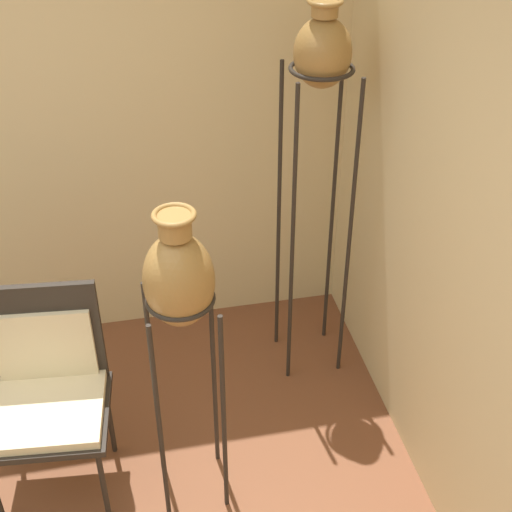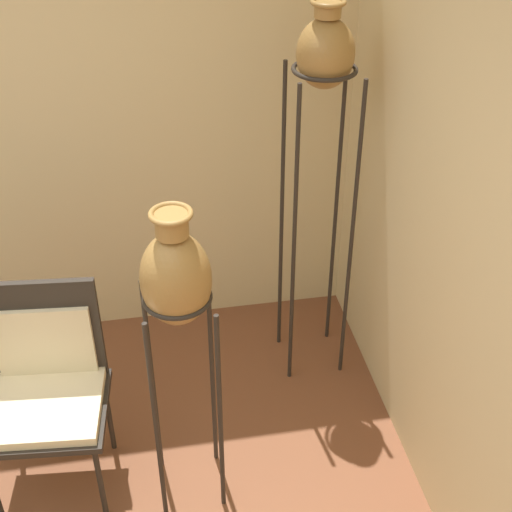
{
  "view_description": "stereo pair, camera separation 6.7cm",
  "coord_description": "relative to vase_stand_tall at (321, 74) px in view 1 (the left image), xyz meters",
  "views": [
    {
      "loc": [
        0.84,
        -1.32,
        2.68
      ],
      "look_at": [
        1.35,
        1.13,
        0.96
      ],
      "focal_mm": 50.0,
      "sensor_mm": 36.0,
      "label": 1
    },
    {
      "loc": [
        0.91,
        -1.34,
        2.68
      ],
      "look_at": [
        1.35,
        1.13,
        0.96
      ],
      "focal_mm": 50.0,
      "sensor_mm": 36.0,
      "label": 2
    }
  ],
  "objects": [
    {
      "name": "vase_stand_medium",
      "position": [
        -0.72,
        -0.74,
        -0.48
      ],
      "size": [
        0.28,
        0.28,
        1.44
      ],
      "color": "#28231E",
      "rests_on": "ground_plane"
    },
    {
      "name": "chair",
      "position": [
        -1.29,
        -0.56,
        -1.04
      ],
      "size": [
        0.55,
        0.5,
        0.98
      ],
      "rotation": [
        0.0,
        0.0,
        -0.09
      ],
      "color": "#28231E",
      "rests_on": "ground_plane"
    },
    {
      "name": "vase_stand_tall",
      "position": [
        0.0,
        0.0,
        0.0
      ],
      "size": [
        0.3,
        0.3,
        1.92
      ],
      "color": "#28231E",
      "rests_on": "ground_plane"
    }
  ]
}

